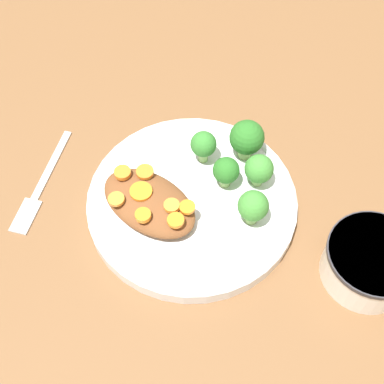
{
  "coord_description": "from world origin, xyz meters",
  "views": [
    {
      "loc": [
        -0.23,
        0.29,
        0.59
      ],
      "look_at": [
        0.0,
        0.0,
        0.04
      ],
      "focal_mm": 50.0,
      "sensor_mm": 36.0,
      "label": 1
    }
  ],
  "objects": [
    {
      "name": "carrot_slice_3",
      "position": [
        0.02,
        0.07,
        0.05
      ],
      "size": [
        0.02,
        0.02,
        0.01
      ],
      "primitive_type": "cylinder",
      "color": "orange",
      "rests_on": "stew_mound"
    },
    {
      "name": "ground_plane",
      "position": [
        0.0,
        0.0,
        0.0
      ],
      "size": [
        4.0,
        4.0,
        0.0
      ],
      "primitive_type": "plane",
      "color": "brown"
    },
    {
      "name": "fork",
      "position": [
        0.18,
        0.1,
        0.0
      ],
      "size": [
        0.08,
        0.16,
        0.01
      ],
      "rotation": [
        0.0,
        0.0,
        8.26
      ],
      "color": "#BCBCBC",
      "rests_on": "ground_plane"
    },
    {
      "name": "carrot_slice_4",
      "position": [
        -0.02,
        0.03,
        0.05
      ],
      "size": [
        0.02,
        0.02,
        0.0
      ],
      "primitive_type": "cylinder",
      "color": "orange",
      "rests_on": "stew_mound"
    },
    {
      "name": "carrot_slice_6",
      "position": [
        0.06,
        0.07,
        0.05
      ],
      "size": [
        0.02,
        0.02,
        0.0
      ],
      "primitive_type": "cylinder",
      "color": "orange",
      "rests_on": "stew_mound"
    },
    {
      "name": "stew_mound",
      "position": [
        0.03,
        0.05,
        0.03
      ],
      "size": [
        0.13,
        0.08,
        0.03
      ],
      "primitive_type": "ellipsoid",
      "color": "brown",
      "rests_on": "plate"
    },
    {
      "name": "carrot_slice_5",
      "position": [
        0.08,
        0.04,
        0.05
      ],
      "size": [
        0.02,
        0.02,
        0.01
      ],
      "primitive_type": "cylinder",
      "color": "orange",
      "rests_on": "stew_mound"
    },
    {
      "name": "carrot_slice_7",
      "position": [
        -0.02,
        0.05,
        0.05
      ],
      "size": [
        0.02,
        0.02,
        0.01
      ],
      "primitive_type": "cylinder",
      "color": "orange",
      "rests_on": "stew_mound"
    },
    {
      "name": "plate",
      "position": [
        0.0,
        0.0,
        0.01
      ],
      "size": [
        0.27,
        0.27,
        0.03
      ],
      "color": "white",
      "rests_on": "ground_plane"
    },
    {
      "name": "dip_bowl",
      "position": [
        -0.22,
        -0.05,
        0.03
      ],
      "size": [
        0.11,
        0.11,
        0.05
      ],
      "color": "white",
      "rests_on": "ground_plane"
    },
    {
      "name": "carrot_slice_2",
      "position": [
        0.06,
        0.02,
        0.05
      ],
      "size": [
        0.02,
        0.02,
        0.0
      ],
      "primitive_type": "cylinder",
      "color": "orange",
      "rests_on": "stew_mound"
    },
    {
      "name": "broccoli_floret_4",
      "position": [
        -0.05,
        -0.07,
        0.05
      ],
      "size": [
        0.04,
        0.04,
        0.05
      ],
      "color": "#7FA85B",
      "rests_on": "plate"
    },
    {
      "name": "carrot_slice_1",
      "position": [
        0.04,
        0.05,
        0.05
      ],
      "size": [
        0.03,
        0.03,
        0.0
      ],
      "primitive_type": "cylinder",
      "color": "orange",
      "rests_on": "stew_mound"
    },
    {
      "name": "broccoli_floret_2",
      "position": [
        -0.08,
        -0.02,
        0.05
      ],
      "size": [
        0.04,
        0.04,
        0.05
      ],
      "color": "#759E51",
      "rests_on": "plate"
    },
    {
      "name": "carrot_slice_0",
      "position": [
        0.0,
        0.04,
        0.05
      ],
      "size": [
        0.02,
        0.02,
        0.01
      ],
      "primitive_type": "cylinder",
      "color": "orange",
      "rests_on": "stew_mound"
    },
    {
      "name": "broccoli_floret_0",
      "position": [
        -0.02,
        -0.04,
        0.05
      ],
      "size": [
        0.03,
        0.03,
        0.05
      ],
      "color": "#7FA85B",
      "rests_on": "plate"
    },
    {
      "name": "broccoli_floret_1",
      "position": [
        0.03,
        -0.06,
        0.05
      ],
      "size": [
        0.03,
        0.03,
        0.05
      ],
      "color": "#7FA85B",
      "rests_on": "plate"
    },
    {
      "name": "broccoli_floret_3",
      "position": [
        -0.01,
        -0.1,
        0.05
      ],
      "size": [
        0.05,
        0.05,
        0.06
      ],
      "color": "#759E51",
      "rests_on": "plate"
    }
  ]
}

